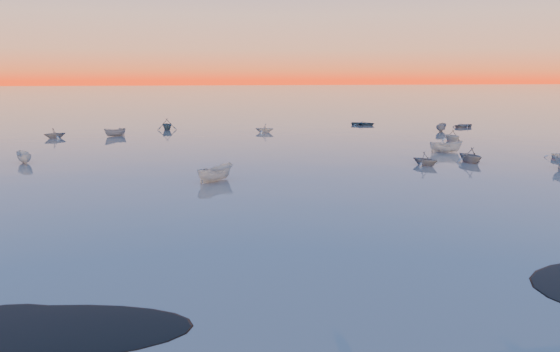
{
  "coord_description": "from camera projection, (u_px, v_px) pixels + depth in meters",
  "views": [
    {
      "loc": [
        -9.05,
        -19.58,
        10.08
      ],
      "look_at": [
        -2.06,
        28.0,
        0.88
      ],
      "focal_mm": 35.0,
      "sensor_mm": 36.0,
      "label": 1
    }
  ],
  "objects": [
    {
      "name": "boat_near_center",
      "position": [
        215.0,
        181.0,
        51.18
      ],
      "size": [
        4.14,
        4.41,
        1.48
      ],
      "primitive_type": "imported",
      "rotation": [
        0.0,
        0.0,
        2.28
      ],
      "color": "beige",
      "rests_on": "ground"
    },
    {
      "name": "mud_lobes",
      "position": [
        440.0,
        335.0,
        21.24
      ],
      "size": [
        140.0,
        6.0,
        0.07
      ],
      "primitive_type": null,
      "color": "black",
      "rests_on": "ground"
    },
    {
      "name": "ground",
      "position": [
        242.0,
        119.0,
        119.39
      ],
      "size": [
        600.0,
        600.0,
        0.0
      ],
      "primitive_type": "plane",
      "color": "slate",
      "rests_on": "ground"
    },
    {
      "name": "boat_near_right",
      "position": [
        470.0,
        162.0,
        61.76
      ],
      "size": [
        4.07,
        2.59,
        1.32
      ],
      "primitive_type": "imported",
      "rotation": [
        0.0,
        0.0,
        3.4
      ],
      "color": "slate",
      "rests_on": "ground"
    },
    {
      "name": "moored_fleet",
      "position": [
        268.0,
        148.0,
        73.72
      ],
      "size": [
        124.0,
        58.0,
        1.2
      ],
      "primitive_type": null,
      "color": "beige",
      "rests_on": "ground"
    }
  ]
}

